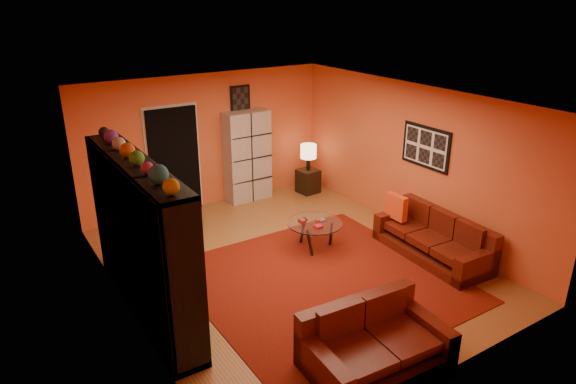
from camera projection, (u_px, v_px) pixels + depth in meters
floor at (291, 264)px, 8.07m from camera, size 6.00×6.00×0.00m
ceiling at (291, 100)px, 7.13m from camera, size 6.00×6.00×0.00m
wall_back at (207, 141)px, 9.95m from camera, size 6.00×0.00×6.00m
wall_front at (451, 275)px, 5.25m from camera, size 6.00×0.00×6.00m
wall_left at (122, 226)px, 6.34m from camera, size 0.00×6.00×6.00m
wall_right at (412, 159)px, 8.86m from camera, size 0.00×6.00×6.00m
rug at (322, 282)px, 7.57m from camera, size 3.60×3.60×0.01m
doorway at (174, 161)px, 9.67m from camera, size 0.95×0.10×2.04m
wall_art_right at (426, 147)px, 8.51m from camera, size 0.03×1.00×0.70m
wall_art_back at (240, 99)px, 10.04m from camera, size 0.42×0.03×0.52m
entertainment_unit at (142, 240)px, 6.54m from camera, size 0.45×3.00×2.10m
tv at (147, 245)px, 6.55m from camera, size 0.91×0.12×0.53m
sofa at (436, 239)px, 8.25m from camera, size 0.91×2.01×0.85m
loveseat at (372, 341)px, 5.84m from camera, size 1.67×1.07×0.85m
throw_pillow at (396, 207)px, 8.62m from camera, size 0.12×0.42×0.42m
coffee_table at (315, 225)px, 8.44m from camera, size 0.92×0.92×0.46m
storage_cabinet at (247, 156)px, 10.32m from camera, size 0.92×0.43×1.83m
bowl_chair at (180, 212)px, 9.17m from camera, size 0.77×0.77×0.62m
side_table at (308, 181)px, 10.90m from camera, size 0.44×0.44×0.50m
table_lamp at (308, 152)px, 10.66m from camera, size 0.33×0.33×0.55m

